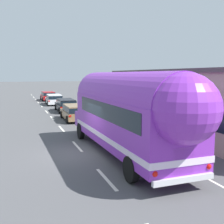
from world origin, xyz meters
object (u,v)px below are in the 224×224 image
car_second (66,104)px  car_lead (74,111)px  painted_bus (129,111)px  car_third (54,99)px  car_fourth (48,95)px

car_second → car_lead: bearing=-93.0°
car_second → painted_bus: bearing=-90.4°
painted_bus → car_third: bearing=90.3°
car_lead → car_second: same height
car_lead → car_second: 6.07m
painted_bus → car_second: bearing=89.6°
car_fourth → car_second: bearing=-88.8°
painted_bus → car_second: painted_bus is taller
car_lead → car_third: (0.07, 13.54, 0.00)m
car_lead → car_second: bearing=87.0°
painted_bus → car_fourth: size_ratio=2.72×
car_lead → car_third: bearing=89.7°
painted_bus → car_lead: bearing=90.9°
car_third → car_fourth: size_ratio=1.02×
painted_bus → car_lead: painted_bus is taller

